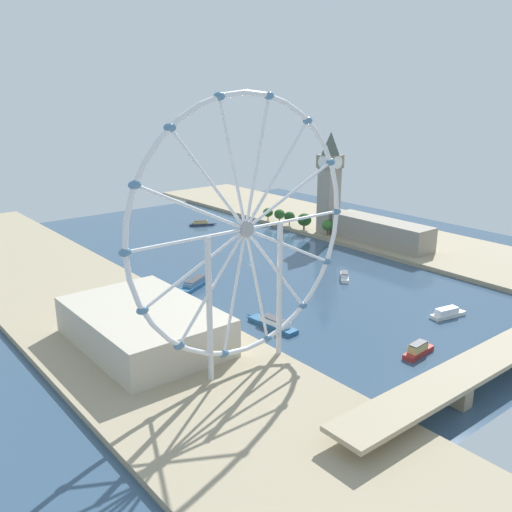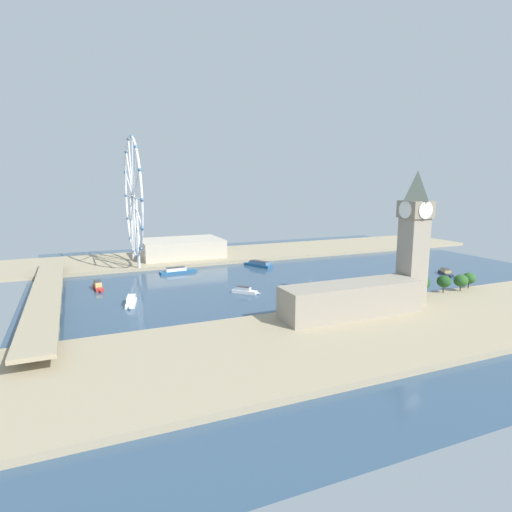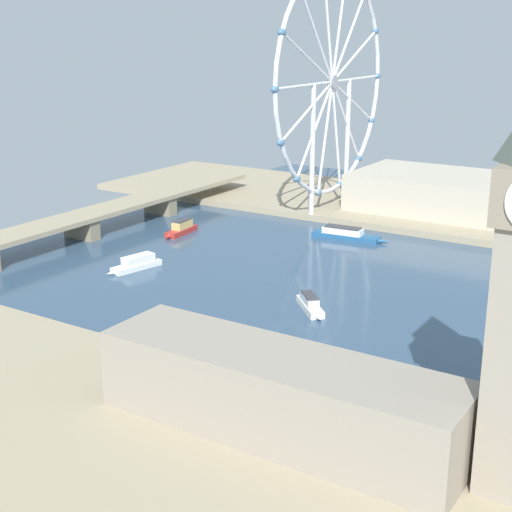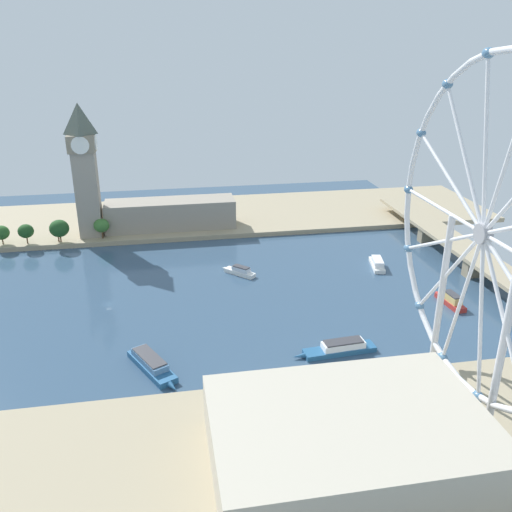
# 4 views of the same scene
# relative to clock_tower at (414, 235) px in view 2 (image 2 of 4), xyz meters

# --- Properties ---
(ground_plane) EXTENTS (419.62, 419.62, 0.00)m
(ground_plane) POSITION_rel_clock_tower_xyz_m (93.76, 16.19, -44.95)
(ground_plane) COLOR #334C66
(riverbank_left) EXTENTS (90.00, 520.00, 3.00)m
(riverbank_left) POSITION_rel_clock_tower_xyz_m (-31.05, 16.19, -43.45)
(riverbank_left) COLOR tan
(riverbank_left) RESTS_ON ground_plane
(riverbank_right) EXTENTS (90.00, 520.00, 3.00)m
(riverbank_right) POSITION_rel_clock_tower_xyz_m (218.57, 16.19, -43.45)
(riverbank_right) COLOR tan
(riverbank_right) RESTS_ON ground_plane
(clock_tower) EXTENTS (16.70, 16.70, 80.72)m
(clock_tower) POSITION_rel_clock_tower_xyz_m (0.00, 0.00, 0.00)
(clock_tower) COLOR gray
(clock_tower) RESTS_ON riverbank_left
(parliament_block) EXTENTS (22.00, 82.72, 18.20)m
(parliament_block) POSITION_rel_clock_tower_xyz_m (-6.66, 49.36, -32.85)
(parliament_block) COLOR gray
(parliament_block) RESTS_ON riverbank_left
(tree_row_embankment) EXTENTS (12.70, 78.92, 13.88)m
(tree_row_embankment) POSITION_rel_clock_tower_xyz_m (8.84, -28.15, -34.02)
(tree_row_embankment) COLOR #513823
(tree_row_embankment) RESTS_ON riverbank_left
(ferris_wheel) EXTENTS (109.52, 3.20, 113.63)m
(ferris_wheel) POSITION_rel_clock_tower_xyz_m (193.87, 140.04, 17.48)
(ferris_wheel) COLOR silver
(ferris_wheel) RESTS_ON riverbank_right
(riverside_hall) EXTENTS (53.10, 78.24, 17.31)m
(riverside_hall) POSITION_rel_clock_tower_xyz_m (217.03, 92.76, -33.30)
(riverside_hall) COLOR #BCB29E
(riverside_hall) RESTS_ON riverbank_right
(river_bridge) EXTENTS (231.62, 17.83, 10.51)m
(river_bridge) POSITION_rel_clock_tower_xyz_m (93.76, 208.51, -36.65)
(river_bridge) COLOR tan
(river_bridge) RESTS_ON ground_plane
(tour_boat_0) EXTENTS (22.37, 6.81, 6.19)m
(tour_boat_0) POSITION_rel_clock_tower_xyz_m (122.68, 176.79, -42.50)
(tour_boat_0) COLOR #B22D28
(tour_boat_0) RESTS_ON ground_plane
(tour_boat_1) EXTENTS (24.13, 9.89, 5.15)m
(tour_boat_1) POSITION_rel_clock_tower_xyz_m (73.16, 159.76, -42.83)
(tour_boat_1) COLOR white
(tour_boat_1) RESTS_ON ground_plane
(tour_boat_2) EXTENTS (31.56, 19.46, 5.42)m
(tour_boat_2) POSITION_rel_clock_tower_xyz_m (153.27, 36.66, -42.66)
(tour_boat_2) COLOR #235684
(tour_boat_2) RESTS_ON ground_plane
(tour_boat_3) EXTENTS (17.44, 17.26, 4.96)m
(tour_boat_3) POSITION_rel_clock_tower_xyz_m (70.05, 83.02, -43.01)
(tour_boat_3) COLOR white
(tour_boat_3) RESTS_ON ground_plane
(tour_boat_4) EXTENTS (23.39, 14.82, 4.66)m
(tour_boat_4) POSITION_rel_clock_tower_xyz_m (60.45, -95.07, -43.08)
(tour_boat_4) COLOR #2D384C
(tour_boat_4) RESTS_ON ground_plane
(tour_boat_5) EXTENTS (9.14, 35.10, 5.28)m
(tour_boat_5) POSITION_rel_clock_tower_xyz_m (154.36, 111.41, -42.84)
(tour_boat_5) COLOR #235684
(tour_boat_5) RESTS_ON ground_plane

